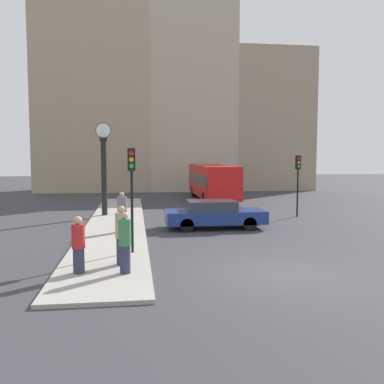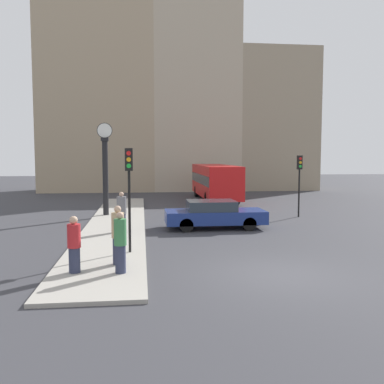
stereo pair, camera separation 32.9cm
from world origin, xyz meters
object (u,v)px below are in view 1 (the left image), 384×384
at_px(traffic_light_near, 132,178).
at_px(pedestrian_tan_coat, 122,235).
at_px(pedestrian_grey_jacket, 122,212).
at_px(pedestrian_red_top, 78,245).
at_px(traffic_light_far, 298,173).
at_px(pedestrian_green_hoodie, 125,243).
at_px(bus_distant, 212,180).
at_px(street_clock, 104,170).
at_px(sedan_car, 214,214).

height_order(traffic_light_near, pedestrian_tan_coat, traffic_light_near).
relative_size(traffic_light_near, pedestrian_tan_coat, 1.98).
relative_size(pedestrian_grey_jacket, pedestrian_red_top, 1.07).
distance_m(traffic_light_far, pedestrian_green_hoodie, 14.17).
bearing_deg(pedestrian_tan_coat, bus_distant, 71.65).
height_order(street_clock, pedestrian_green_hoodie, street_clock).
bearing_deg(pedestrian_green_hoodie, traffic_light_near, 85.76).
height_order(pedestrian_red_top, pedestrian_tan_coat, pedestrian_tan_coat).
distance_m(sedan_car, pedestrian_green_hoodie, 8.51).
relative_size(traffic_light_near, street_clock, 0.70).
height_order(bus_distant, pedestrian_tan_coat, bus_distant).
bearing_deg(traffic_light_near, street_clock, 99.48).
relative_size(bus_distant, traffic_light_far, 2.76).
height_order(traffic_light_far, pedestrian_red_top, traffic_light_far).
distance_m(street_clock, pedestrian_green_hoodie, 12.11).
relative_size(bus_distant, street_clock, 1.85).
bearing_deg(traffic_light_near, pedestrian_grey_jacket, 96.50).
xyz_separation_m(sedan_car, pedestrian_red_top, (-5.24, -7.34, 0.24)).
bearing_deg(bus_distant, pedestrian_tan_coat, -108.35).
height_order(sedan_car, pedestrian_green_hoodie, pedestrian_green_hoodie).
distance_m(sedan_car, bus_distant, 12.46).
relative_size(pedestrian_grey_jacket, pedestrian_tan_coat, 0.97).
distance_m(bus_distant, pedestrian_tan_coat, 19.79).
bearing_deg(traffic_light_far, sedan_car, -149.37).
height_order(street_clock, pedestrian_red_top, street_clock).
xyz_separation_m(traffic_light_near, traffic_light_far, (9.03, 8.07, -0.21)).
distance_m(pedestrian_grey_jacket, pedestrian_red_top, 6.45).
xyz_separation_m(traffic_light_near, pedestrian_tan_coat, (-0.31, -1.58, -1.65)).
bearing_deg(pedestrian_green_hoodie, pedestrian_grey_jacket, 92.28).
xyz_separation_m(traffic_light_far, pedestrian_grey_jacket, (-9.49, -4.09, -1.48)).
relative_size(traffic_light_far, pedestrian_green_hoodie, 1.95).
height_order(bus_distant, traffic_light_far, traffic_light_far).
relative_size(traffic_light_near, traffic_light_far, 1.04).
relative_size(pedestrian_green_hoodie, pedestrian_tan_coat, 0.97).
xyz_separation_m(sedan_car, pedestrian_tan_coat, (-4.07, -6.53, 0.33)).
bearing_deg(pedestrian_green_hoodie, bus_distant, 72.83).
relative_size(sedan_car, traffic_light_far, 1.36).
bearing_deg(street_clock, pedestrian_red_top, -89.63).
xyz_separation_m(bus_distant, pedestrian_red_top, (-7.40, -19.58, -0.61)).
relative_size(pedestrian_grey_jacket, pedestrian_green_hoodie, 1.00).
distance_m(sedan_car, traffic_light_far, 6.38).
relative_size(traffic_light_near, pedestrian_red_top, 2.20).
bearing_deg(bus_distant, street_clock, -133.57).
relative_size(sedan_car, street_clock, 0.91).
distance_m(traffic_light_far, pedestrian_grey_jacket, 10.44).
bearing_deg(pedestrian_green_hoodie, sedan_car, 62.33).
height_order(bus_distant, traffic_light_near, traffic_light_near).
distance_m(street_clock, pedestrian_tan_coat, 11.11).
xyz_separation_m(traffic_light_near, pedestrian_green_hoodie, (-0.19, -2.58, -1.67)).
bearing_deg(traffic_light_far, pedestrian_green_hoodie, -130.88).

